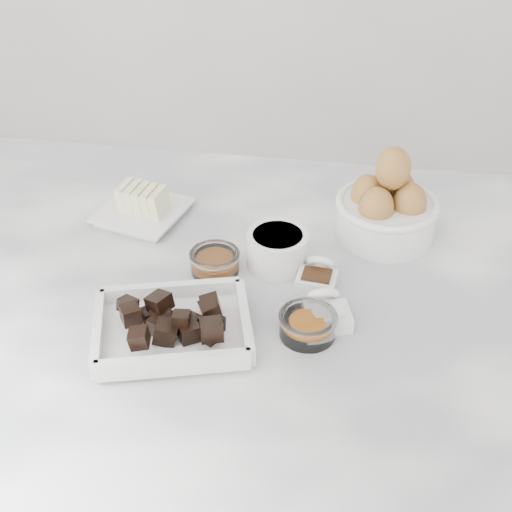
{
  "coord_description": "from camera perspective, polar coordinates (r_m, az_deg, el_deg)",
  "views": [
    {
      "loc": [
        0.15,
        -0.79,
        1.58
      ],
      "look_at": [
        0.02,
        0.03,
        0.98
      ],
      "focal_mm": 50.0,
      "sensor_mm": 36.0,
      "label": 1
    }
  ],
  "objects": [
    {
      "name": "marble_slab",
      "position": [
        1.04,
        -1.36,
        -3.54
      ],
      "size": [
        1.2,
        0.8,
        0.04
      ],
      "primitive_type": "cube",
      "color": "white",
      "rests_on": "cabinet"
    },
    {
      "name": "vanilla_spoon",
      "position": [
        1.03,
        4.95,
        -1.62
      ],
      "size": [
        0.06,
        0.07,
        0.04
      ],
      "color": "white",
      "rests_on": "marble_slab"
    },
    {
      "name": "butter_plate",
      "position": [
        1.19,
        -9.21,
        3.98
      ],
      "size": [
        0.16,
        0.16,
        0.06
      ],
      "color": "white",
      "rests_on": "marble_slab"
    },
    {
      "name": "sugar_ramekin",
      "position": [
        1.06,
        1.72,
        0.62
      ],
      "size": [
        0.09,
        0.09,
        0.05
      ],
      "color": "white",
      "rests_on": "marble_slab"
    },
    {
      "name": "egg_bowl",
      "position": [
        1.13,
        10.42,
        3.78
      ],
      "size": [
        0.16,
        0.16,
        0.15
      ],
      "color": "white",
      "rests_on": "marble_slab"
    },
    {
      "name": "cabinet",
      "position": [
        1.39,
        -1.07,
        -18.67
      ],
      "size": [
        1.1,
        0.7,
        0.9
      ],
      "primitive_type": "cube",
      "color": "beige",
      "rests_on": "ground"
    },
    {
      "name": "salt_spoon",
      "position": [
        0.97,
        5.63,
        -4.44
      ],
      "size": [
        0.07,
        0.09,
        0.05
      ],
      "color": "white",
      "rests_on": "marble_slab"
    },
    {
      "name": "chocolate_dish",
      "position": [
        0.94,
        -6.73,
        -5.48
      ],
      "size": [
        0.24,
        0.2,
        0.05
      ],
      "color": "white",
      "rests_on": "marble_slab"
    },
    {
      "name": "zest_bowl",
      "position": [
        0.94,
        4.16,
        -5.43
      ],
      "size": [
        0.08,
        0.08,
        0.03
      ],
      "color": "white",
      "rests_on": "marble_slab"
    },
    {
      "name": "honey_bowl",
      "position": [
        1.05,
        -3.32,
        -0.42
      ],
      "size": [
        0.08,
        0.08,
        0.03
      ],
      "color": "white",
      "rests_on": "marble_slab"
    }
  ]
}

